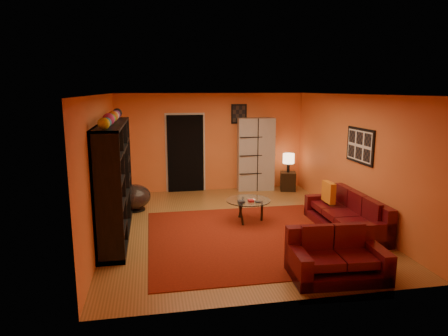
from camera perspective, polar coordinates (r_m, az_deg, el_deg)
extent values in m
plane|color=brown|center=(8.13, 1.44, -8.19)|extent=(6.00, 6.00, 0.00)
plane|color=white|center=(7.67, 1.54, 10.47)|extent=(6.00, 6.00, 0.00)
plane|color=orange|center=(10.71, -1.83, 3.69)|extent=(6.00, 0.00, 6.00)
plane|color=orange|center=(4.98, 8.67, -5.23)|extent=(6.00, 0.00, 6.00)
plane|color=orange|center=(7.69, -17.07, 0.22)|extent=(0.00, 6.00, 6.00)
plane|color=orange|center=(8.66, 17.90, 1.36)|extent=(0.00, 6.00, 6.00)
cube|color=#5D140A|center=(7.51, 3.32, -9.83)|extent=(3.60, 3.60, 0.01)
cube|color=black|center=(10.63, -5.52, 2.06)|extent=(0.95, 0.10, 2.04)
cube|color=black|center=(8.35, 18.87, 3.04)|extent=(0.03, 1.00, 0.70)
cube|color=black|center=(10.76, 2.15, 7.73)|extent=(0.42, 0.03, 0.52)
cube|color=black|center=(7.71, -15.30, -1.54)|extent=(0.45, 3.00, 2.10)
imported|color=black|center=(7.63, -14.95, -2.29)|extent=(0.86, 0.11, 0.49)
cube|color=#44090F|center=(8.15, 16.82, -7.44)|extent=(0.89, 2.10, 0.32)
cube|color=#44090F|center=(8.23, 19.04, -5.47)|extent=(0.21, 2.09, 0.85)
cube|color=#44090F|center=(7.31, 20.20, -8.57)|extent=(0.86, 0.19, 0.62)
cube|color=#44090F|center=(8.93, 14.19, -4.66)|extent=(0.86, 0.19, 0.62)
cube|color=#44090F|center=(7.56, 18.60, -6.55)|extent=(0.64, 0.57, 0.12)
cube|color=#44090F|center=(8.04, 16.69, -5.36)|extent=(0.64, 0.57, 0.12)
cube|color=#44090F|center=(8.54, 15.00, -4.31)|extent=(0.64, 0.57, 0.12)
cube|color=#44090F|center=(6.18, 15.84, -13.49)|extent=(1.39, 0.89, 0.32)
cube|color=#44090F|center=(6.34, 14.86, -10.18)|extent=(1.36, 0.26, 0.85)
cube|color=#44090F|center=(6.36, 20.87, -11.61)|extent=(0.23, 0.82, 0.62)
cube|color=#44090F|center=(5.92, 10.57, -12.76)|extent=(0.23, 0.82, 0.62)
cube|color=#44090F|center=(6.12, 18.31, -10.72)|extent=(0.51, 0.62, 0.12)
cube|color=#44090F|center=(5.93, 13.91, -11.18)|extent=(0.51, 0.62, 0.12)
cube|color=orange|center=(8.44, 14.73, -3.35)|extent=(0.12, 0.42, 0.42)
cylinder|color=silver|center=(8.23, 3.48, -4.62)|extent=(0.91, 0.91, 0.02)
cylinder|color=black|center=(8.30, 5.43, -6.15)|extent=(0.05, 0.05, 0.44)
cylinder|color=black|center=(8.53, 2.48, -5.64)|extent=(0.05, 0.05, 0.44)
cylinder|color=black|center=(8.06, 2.47, -6.65)|extent=(0.05, 0.05, 0.44)
cube|color=#B0AAA2|center=(10.81, 4.54, 1.98)|extent=(1.01, 0.51, 1.95)
cylinder|color=black|center=(9.32, -12.59, -5.78)|extent=(0.44, 0.44, 0.03)
cylinder|color=black|center=(9.30, -12.61, -5.31)|extent=(0.06, 0.06, 0.15)
ellipsoid|color=#3A3433|center=(9.24, -12.67, -3.99)|extent=(0.73, 0.73, 0.55)
cube|color=black|center=(10.94, 9.11, -1.88)|extent=(0.49, 0.49, 0.50)
cylinder|color=black|center=(10.87, 9.17, 0.03)|extent=(0.08, 0.08, 0.24)
cylinder|color=#FFC98C|center=(10.82, 9.22, 1.36)|extent=(0.31, 0.31, 0.26)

